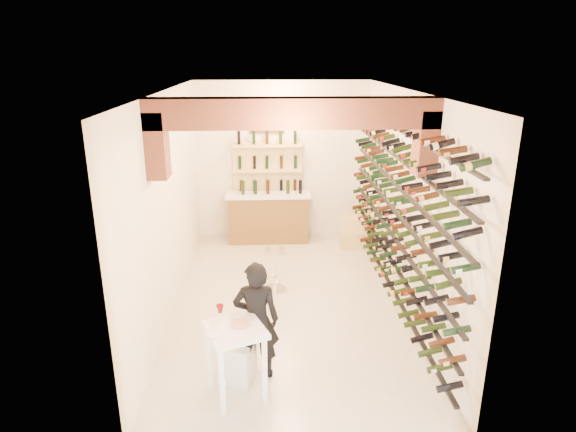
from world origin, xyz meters
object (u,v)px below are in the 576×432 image
at_px(crate_lower, 354,239).
at_px(tasting_table, 235,340).
at_px(person, 256,320).
at_px(wine_rack, 392,205).
at_px(white_stool, 237,361).
at_px(back_counter, 268,216).
at_px(chrome_barstool, 275,267).

bearing_deg(crate_lower, tasting_table, -115.34).
bearing_deg(person, wine_rack, -135.44).
bearing_deg(white_stool, tasting_table, -87.32).
distance_m(back_counter, white_stool, 4.58).
bearing_deg(tasting_table, crate_lower, 42.33).
bearing_deg(wine_rack, chrome_barstool, 168.02).
relative_size(tasting_table, chrome_barstool, 1.48).
distance_m(wine_rack, back_counter, 3.38).
distance_m(wine_rack, white_stool, 3.22).
height_order(back_counter, person, person).
height_order(person, crate_lower, person).
bearing_deg(chrome_barstool, wine_rack, -11.98).
bearing_deg(white_stool, crate_lower, 62.85).
relative_size(back_counter, white_stool, 3.64).
bearing_deg(back_counter, person, -92.12).
bearing_deg(tasting_table, white_stool, 70.35).
distance_m(chrome_barstool, crate_lower, 2.45).
height_order(wine_rack, chrome_barstool, wine_rack).
height_order(wine_rack, white_stool, wine_rack).
distance_m(wine_rack, crate_lower, 2.60).
bearing_deg(crate_lower, chrome_barstool, -131.26).
bearing_deg(tasting_table, wine_rack, 22.56).
relative_size(person, chrome_barstool, 2.07).
height_order(white_stool, crate_lower, white_stool).
relative_size(tasting_table, person, 0.71).
bearing_deg(back_counter, white_stool, -95.06).
height_order(back_counter, tasting_table, back_counter).
bearing_deg(tasting_table, chrome_barstool, 57.08).
bearing_deg(white_stool, wine_rack, 40.41).
xyz_separation_m(white_stool, crate_lower, (2.10, 4.10, -0.07)).
xyz_separation_m(tasting_table, crate_lower, (2.09, 4.41, -0.55)).
xyz_separation_m(wine_rack, white_stool, (-2.23, -1.90, -1.31)).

